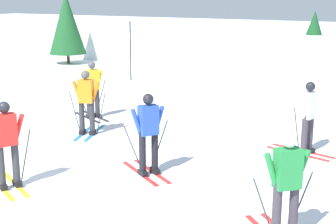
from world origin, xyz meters
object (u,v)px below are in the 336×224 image
at_px(skier_green, 286,185).
at_px(skier_yellow, 92,88).
at_px(skier_white, 308,116).
at_px(conifer_far_right, 314,34).
at_px(skier_blue, 148,132).
at_px(trail_marker_pole, 130,51).
at_px(conifer_far_left, 67,23).
at_px(skier_red, 7,143).
at_px(skier_orange, 86,101).

bearing_deg(skier_green, skier_yellow, 145.88).
height_order(skier_white, conifer_far_right, conifer_far_right).
bearing_deg(skier_blue, trail_marker_pole, 124.16).
distance_m(skier_white, conifer_far_left, 17.37).
xyz_separation_m(skier_green, skier_yellow, (-7.08, 4.80, 0.00)).
distance_m(skier_red, trail_marker_pole, 12.16).
bearing_deg(skier_orange, conifer_far_right, 80.68).
bearing_deg(trail_marker_pole, skier_red, -68.70).
bearing_deg(skier_blue, skier_white, 48.75).
xyz_separation_m(skier_yellow, skier_orange, (0.92, -1.50, 0.00)).
bearing_deg(skier_orange, trail_marker_pole, 114.45).
relative_size(skier_orange, trail_marker_pole, 0.69).
xyz_separation_m(skier_yellow, conifer_far_right, (3.41, 13.68, 0.73)).
height_order(skier_green, skier_orange, same).
bearing_deg(skier_white, skier_yellow, 176.21).
relative_size(skier_yellow, skier_orange, 1.00).
bearing_deg(skier_yellow, skier_red, -70.23).
xyz_separation_m(skier_green, skier_blue, (-3.22, 1.48, 0.00)).
xyz_separation_m(skier_white, skier_red, (-4.53, -4.78, -0.00)).
bearing_deg(conifer_far_right, skier_white, -78.05).
bearing_deg(skier_red, skier_yellow, 109.77).
xyz_separation_m(skier_red, conifer_far_right, (1.54, 18.89, 0.73)).
height_order(conifer_far_left, conifer_far_right, conifer_far_left).
xyz_separation_m(skier_white, skier_green, (0.68, -4.38, -0.00)).
height_order(skier_white, skier_blue, same).
distance_m(skier_blue, conifer_far_right, 17.03).
distance_m(skier_blue, skier_orange, 3.46).
bearing_deg(skier_orange, conifer_far_left, 131.24).
distance_m(skier_yellow, trail_marker_pole, 6.63).
distance_m(skier_white, skier_yellow, 6.41).
bearing_deg(skier_white, skier_blue, -131.25).
distance_m(skier_green, skier_orange, 6.99).
relative_size(skier_white, conifer_far_left, 0.47).
height_order(skier_orange, conifer_far_right, conifer_far_right).
xyz_separation_m(trail_marker_pole, conifer_far_left, (-5.66, 2.79, 0.84)).
bearing_deg(conifer_far_left, skier_white, -32.58).
height_order(skier_red, skier_blue, same).
distance_m(skier_orange, conifer_far_left, 13.89).
relative_size(skier_yellow, skier_blue, 1.00).
relative_size(skier_yellow, conifer_far_right, 0.62).
distance_m(trail_marker_pole, conifer_far_right, 9.64).
xyz_separation_m(skier_green, skier_red, (-5.21, -0.40, 0.00)).
bearing_deg(skier_orange, skier_blue, -31.76).
xyz_separation_m(skier_orange, conifer_far_right, (2.49, 15.19, 0.73)).
distance_m(skier_orange, trail_marker_pole, 8.37).
height_order(skier_blue, trail_marker_pole, trail_marker_pole).
bearing_deg(skier_red, skier_white, 46.55).
bearing_deg(skier_red, trail_marker_pole, 111.30).
bearing_deg(skier_white, trail_marker_pole, 143.82).
relative_size(skier_yellow, conifer_far_left, 0.47).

